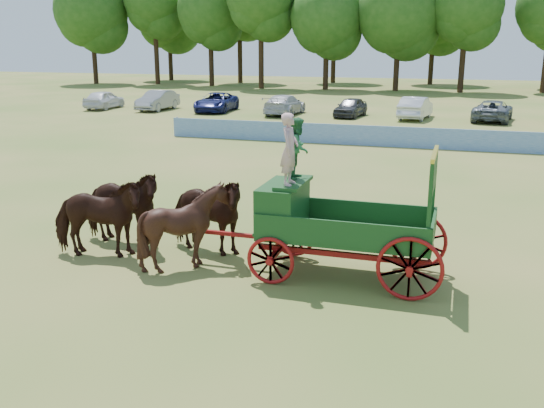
{
  "coord_description": "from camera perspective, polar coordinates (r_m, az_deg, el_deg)",
  "views": [
    {
      "loc": [
        1.68,
        -13.23,
        5.2
      ],
      "look_at": [
        -2.7,
        0.68,
        1.3
      ],
      "focal_mm": 40.0,
      "sensor_mm": 36.0,
      "label": 1
    }
  ],
  "objects": [
    {
      "name": "ground",
      "position": [
        14.31,
        9.58,
        -6.55
      ],
      "size": [
        160.0,
        160.0,
        0.0
      ],
      "primitive_type": "plane",
      "color": "olive",
      "rests_on": "ground"
    },
    {
      "name": "horse_wheel_left",
      "position": [
        14.36,
        -8.07,
        -2.12
      ],
      "size": [
        1.88,
        1.68,
        2.03
      ],
      "primitive_type": "imported",
      "rotation": [
        0.0,
        0.0,
        1.55
      ],
      "color": "#33150E",
      "rests_on": "ground"
    },
    {
      "name": "horse_wheel_right",
      "position": [
        15.32,
        -6.31,
        -0.98
      ],
      "size": [
        2.58,
        1.56,
        2.03
      ],
      "primitive_type": "imported",
      "rotation": [
        0.0,
        0.0,
        1.36
      ],
      "color": "#33150E",
      "rests_on": "ground"
    },
    {
      "name": "sponsor_banner",
      "position": [
        31.69,
        12.48,
        6.15
      ],
      "size": [
        26.0,
        0.08,
        1.05
      ],
      "primitive_type": "cube",
      "color": "#1E5CA6",
      "rests_on": "ground"
    },
    {
      "name": "farm_dray",
      "position": [
        13.75,
        4.15,
        -0.32
      ],
      "size": [
        5.99,
        2.0,
        3.73
      ],
      "color": "maroon",
      "rests_on": "ground"
    },
    {
      "name": "parked_cars",
      "position": [
        43.46,
        16.25,
        8.52
      ],
      "size": [
        52.02,
        6.91,
        1.65
      ],
      "color": "silver",
      "rests_on": "ground"
    },
    {
      "name": "treeline",
      "position": [
        73.2,
        12.9,
        17.97
      ],
      "size": [
        92.72,
        21.99,
        15.08
      ],
      "color": "#382314",
      "rests_on": "ground"
    },
    {
      "name": "horse_lead_right",
      "position": [
        16.4,
        -14.02,
        -0.26
      ],
      "size": [
        2.43,
        1.15,
        2.03
      ],
      "primitive_type": "imported",
      "rotation": [
        0.0,
        0.0,
        1.6
      ],
      "color": "#33150E",
      "rests_on": "ground"
    },
    {
      "name": "horse_lead_left",
      "position": [
        15.52,
        -16.11,
        -1.28
      ],
      "size": [
        2.59,
        1.62,
        2.03
      ],
      "primitive_type": "imported",
      "rotation": [
        0.0,
        0.0,
        1.8
      ],
      "color": "#33150E",
      "rests_on": "ground"
    }
  ]
}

